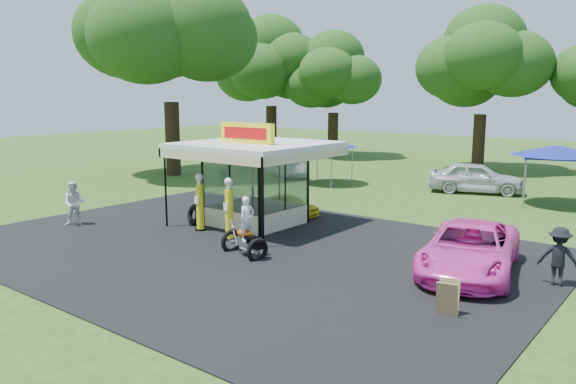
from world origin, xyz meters
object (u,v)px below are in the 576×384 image
at_px(tent_east, 557,151).
at_px(bg_car_c, 476,178).
at_px(pink_sedan, 470,249).
at_px(spectator_west, 75,204).
at_px(kiosk_car, 289,205).
at_px(motorcycle, 246,232).
at_px(bg_car_a, 285,165).
at_px(gas_pump_left, 200,203).
at_px(a_frame_sign, 448,299).
at_px(gas_station_kiosk, 256,182).
at_px(tent_west, 324,143).
at_px(gas_pump_right, 229,211).
at_px(spectator_east_a, 559,257).

bearing_deg(tent_east, bg_car_c, 164.46).
xyz_separation_m(pink_sedan, spectator_west, (-14.90, -3.74, 0.16)).
relative_size(kiosk_car, spectator_west, 1.54).
distance_m(motorcycle, bg_car_a, 18.61).
distance_m(gas_pump_left, pink_sedan, 10.29).
bearing_deg(a_frame_sign, gas_station_kiosk, 144.34).
bearing_deg(kiosk_car, tent_west, 25.04).
xyz_separation_m(gas_station_kiosk, tent_east, (8.58, 11.94, 0.84)).
height_order(gas_pump_left, gas_pump_right, gas_pump_right).
bearing_deg(gas_pump_left, kiosk_car, 77.20).
relative_size(gas_pump_left, kiosk_car, 0.81).
height_order(kiosk_car, pink_sedan, pink_sedan).
relative_size(gas_station_kiosk, bg_car_c, 1.09).
relative_size(gas_pump_left, bg_car_a, 0.53).
relative_size(bg_car_a, bg_car_c, 0.88).
height_order(a_frame_sign, spectator_west, spectator_west).
distance_m(gas_station_kiosk, kiosk_car, 2.56).
relative_size(gas_pump_right, spectator_west, 1.27).
bearing_deg(a_frame_sign, pink_sedan, 91.20).
relative_size(spectator_west, spectator_east_a, 1.09).
bearing_deg(gas_pump_right, kiosk_car, 100.97).
xyz_separation_m(gas_station_kiosk, a_frame_sign, (10.02, -4.50, -1.33)).
xyz_separation_m(tent_west, tent_east, (12.52, 1.30, 0.20)).
distance_m(gas_pump_right, tent_east, 16.43).
bearing_deg(motorcycle, a_frame_sign, 5.74).
height_order(spectator_east_a, bg_car_c, spectator_east_a).
bearing_deg(spectator_west, a_frame_sign, -50.23).
bearing_deg(motorcycle, spectator_west, -161.09).
xyz_separation_m(spectator_west, spectator_east_a, (17.24, 4.14, -0.07)).
height_order(kiosk_car, tent_west, tent_west).
height_order(gas_pump_right, tent_west, tent_west).
bearing_deg(bg_car_a, pink_sedan, -96.15).
bearing_deg(spectator_west, spectator_east_a, -37.27).
height_order(gas_pump_right, spectator_west, gas_pump_right).
relative_size(spectator_west, bg_car_c, 0.37).
bearing_deg(spectator_west, gas_pump_left, -22.85).
xyz_separation_m(gas_pump_left, spectator_west, (-4.69, -2.49, -0.18)).
relative_size(motorcycle, pink_sedan, 0.39).
xyz_separation_m(a_frame_sign, kiosk_car, (-10.02, 6.71, 0.03)).
relative_size(gas_station_kiosk, a_frame_sign, 6.03).
distance_m(gas_pump_left, spectator_west, 5.32).
xyz_separation_m(spectator_east_a, tent_west, (-15.49, 11.15, 1.59)).
relative_size(gas_station_kiosk, bg_car_a, 1.24).
bearing_deg(bg_car_c, gas_station_kiosk, 141.81).
distance_m(bg_car_c, tent_west, 8.80).
xyz_separation_m(gas_pump_right, bg_car_a, (-8.63, 14.21, -0.40)).
xyz_separation_m(gas_pump_right, tent_west, (-4.86, 13.16, 1.31)).
xyz_separation_m(kiosk_car, bg_car_c, (4.36, 10.91, 0.36)).
bearing_deg(bg_car_a, kiosk_car, -110.36).
xyz_separation_m(a_frame_sign, bg_car_a, (-17.73, 16.19, 0.27)).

